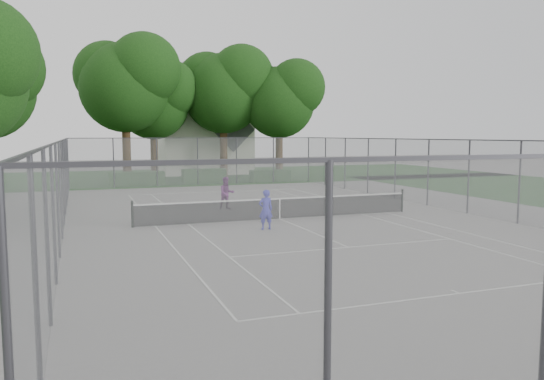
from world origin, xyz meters
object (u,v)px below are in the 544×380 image
object	(u,v)px
girl_player	(266,210)
woman_player	(227,193)
tennis_net	(280,208)
house	(204,130)

from	to	relation	value
girl_player	woman_player	bearing A→B (deg)	-90.75
tennis_net	house	bearing A→B (deg)	83.76
woman_player	tennis_net	bearing A→B (deg)	-72.00
tennis_net	woman_player	world-z (taller)	woman_player
house	woman_player	xyz separation A→B (m)	(-4.56, -24.94, -3.37)
house	woman_player	world-z (taller)	house
tennis_net	girl_player	size ratio (longest dim) A/B	8.10
woman_player	house	bearing A→B (deg)	76.74
girl_player	woman_player	xyz separation A→B (m)	(0.03, 5.97, 0.02)
house	girl_player	size ratio (longest dim) A/B	6.55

